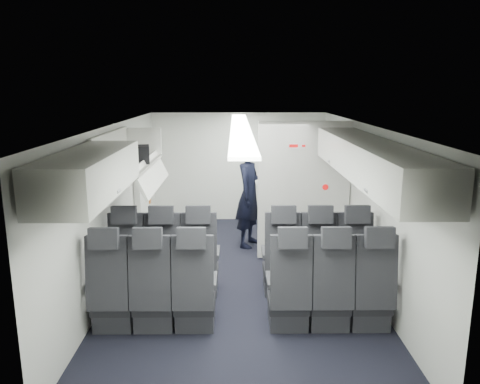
{
  "coord_description": "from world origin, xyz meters",
  "views": [
    {
      "loc": [
        -0.07,
        -6.2,
        2.63
      ],
      "look_at": [
        0.0,
        0.4,
        1.15
      ],
      "focal_mm": 35.0,
      "sensor_mm": 36.0,
      "label": 1
    }
  ],
  "objects_px": {
    "carry_on_bag": "(134,155)",
    "seat_row_front": "(241,264)",
    "flight_attendant": "(249,195)",
    "seat_row_mid": "(242,295)",
    "galley_unit": "(288,176)",
    "boarding_door": "(143,189)"
  },
  "relations": [
    {
      "from": "seat_row_front",
      "to": "seat_row_mid",
      "type": "relative_size",
      "value": 1.0
    },
    {
      "from": "seat_row_front",
      "to": "flight_attendant",
      "type": "distance_m",
      "value": 1.99
    },
    {
      "from": "seat_row_mid",
      "to": "galley_unit",
      "type": "distance_m",
      "value": 4.3
    },
    {
      "from": "seat_row_front",
      "to": "seat_row_mid",
      "type": "xyz_separation_m",
      "value": [
        0.0,
        -0.9,
        0.0
      ]
    },
    {
      "from": "flight_attendant",
      "to": "boarding_door",
      "type": "bearing_deg",
      "value": 106.47
    },
    {
      "from": "seat_row_mid",
      "to": "galley_unit",
      "type": "height_order",
      "value": "galley_unit"
    },
    {
      "from": "boarding_door",
      "to": "flight_attendant",
      "type": "height_order",
      "value": "boarding_door"
    },
    {
      "from": "carry_on_bag",
      "to": "flight_attendant",
      "type": "bearing_deg",
      "value": 36.42
    },
    {
      "from": "seat_row_front",
      "to": "seat_row_mid",
      "type": "bearing_deg",
      "value": -90.0
    },
    {
      "from": "galley_unit",
      "to": "boarding_door",
      "type": "bearing_deg",
      "value": -155.72
    },
    {
      "from": "flight_attendant",
      "to": "carry_on_bag",
      "type": "distance_m",
      "value": 2.43
    },
    {
      "from": "seat_row_mid",
      "to": "boarding_door",
      "type": "distance_m",
      "value": 3.45
    },
    {
      "from": "seat_row_mid",
      "to": "carry_on_bag",
      "type": "xyz_separation_m",
      "value": [
        -1.36,
        1.17,
        1.39
      ]
    },
    {
      "from": "galley_unit",
      "to": "carry_on_bag",
      "type": "relative_size",
      "value": 5.0
    },
    {
      "from": "galley_unit",
      "to": "carry_on_bag",
      "type": "xyz_separation_m",
      "value": [
        -2.31,
        -2.98,
        0.84
      ]
    },
    {
      "from": "seat_row_mid",
      "to": "boarding_door",
      "type": "xyz_separation_m",
      "value": [
        -1.64,
        2.99,
        0.55
      ]
    },
    {
      "from": "galley_unit",
      "to": "flight_attendant",
      "type": "xyz_separation_m",
      "value": [
        -0.78,
        -1.33,
        -0.07
      ]
    },
    {
      "from": "boarding_door",
      "to": "flight_attendant",
      "type": "bearing_deg",
      "value": -5.0
    },
    {
      "from": "flight_attendant",
      "to": "carry_on_bag",
      "type": "relative_size",
      "value": 4.64
    },
    {
      "from": "seat_row_mid",
      "to": "carry_on_bag",
      "type": "height_order",
      "value": "carry_on_bag"
    },
    {
      "from": "carry_on_bag",
      "to": "seat_row_front",
      "type": "bearing_deg",
      "value": -22.28
    },
    {
      "from": "seat_row_mid",
      "to": "carry_on_bag",
      "type": "distance_m",
      "value": 2.27
    }
  ]
}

